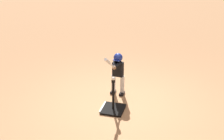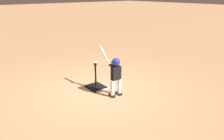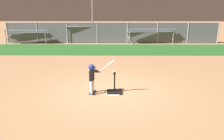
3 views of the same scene
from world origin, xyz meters
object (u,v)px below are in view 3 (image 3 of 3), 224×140
at_px(baseball, 115,71).
at_px(bleachers_right_center, 89,34).
at_px(batting_tee, 115,90).
at_px(bleachers_far_left, 148,35).
at_px(bleachers_left_center, 30,36).
at_px(batter_child, 93,75).

xyz_separation_m(baseball, bleachers_right_center, (-2.14, 12.20, -0.06)).
distance_m(batting_tee, bleachers_far_left, 12.11).
distance_m(batting_tee, bleachers_right_center, 12.41).
distance_m(bleachers_left_center, bleachers_far_left, 9.99).
distance_m(bleachers_right_center, bleachers_far_left, 5.05).
height_order(batting_tee, batter_child, batter_child).
relative_size(bleachers_left_center, bleachers_far_left, 0.84).
distance_m(bleachers_left_center, bleachers_right_center, 5.01).
height_order(bleachers_left_center, bleachers_right_center, bleachers_right_center).
bearing_deg(batting_tee, bleachers_right_center, 99.97).
height_order(bleachers_left_center, bleachers_far_left, bleachers_far_left).
relative_size(bleachers_left_center, bleachers_right_center, 0.84).
relative_size(batter_child, bleachers_far_left, 0.28).
bearing_deg(bleachers_far_left, batting_tee, -103.82).
bearing_deg(batter_child, bleachers_far_left, 73.08).
distance_m(baseball, bleachers_right_center, 12.39).
bearing_deg(bleachers_far_left, bleachers_left_center, -178.25).
bearing_deg(bleachers_left_center, bleachers_right_center, 8.75).
bearing_deg(baseball, bleachers_left_center, 121.79).
xyz_separation_m(bleachers_left_center, bleachers_far_left, (9.98, 0.30, 0.03)).
xyz_separation_m(batting_tee, baseball, (0.00, 0.00, 0.66)).
xyz_separation_m(batter_child, bleachers_right_center, (-1.43, 12.30, 0.04)).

